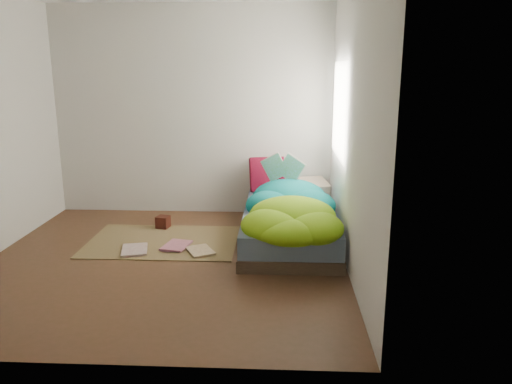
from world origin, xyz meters
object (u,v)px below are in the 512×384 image
(bed, at_px, (289,224))
(pillow_magenta, at_px, (267,174))
(open_book, at_px, (283,160))
(floor_book_a, at_px, (122,251))
(floor_book_b, at_px, (166,245))
(wooden_box, at_px, (163,222))

(bed, relative_size, pillow_magenta, 4.75)
(open_book, xyz_separation_m, floor_book_a, (-1.63, -0.96, -0.79))
(open_book, bearing_deg, pillow_magenta, 135.70)
(bed, relative_size, floor_book_b, 6.03)
(pillow_magenta, bearing_deg, open_book, -75.42)
(bed, xyz_separation_m, open_book, (-0.08, 0.43, 0.64))
(wooden_box, bearing_deg, pillow_magenta, 23.66)
(open_book, height_order, floor_book_a, open_book)
(wooden_box, bearing_deg, floor_book_b, -74.79)
(wooden_box, distance_m, floor_book_b, 0.65)
(pillow_magenta, relative_size, floor_book_b, 1.27)
(bed, height_order, floor_book_a, bed)
(bed, distance_m, floor_book_a, 1.80)
(pillow_magenta, bearing_deg, floor_book_a, -148.77)
(open_book, xyz_separation_m, wooden_box, (-1.40, -0.14, -0.73))
(floor_book_a, bearing_deg, pillow_magenta, 29.48)
(pillow_magenta, distance_m, floor_book_a, 2.04)
(pillow_magenta, distance_m, open_book, 0.50)
(floor_book_a, relative_size, floor_book_b, 1.05)
(wooden_box, relative_size, floor_book_a, 0.40)
(pillow_magenta, xyz_separation_m, floor_book_b, (-1.04, -1.15, -0.52))
(bed, height_order, wooden_box, bed)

